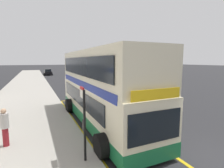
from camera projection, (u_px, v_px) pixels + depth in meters
ground_plane at (67, 79)px, 35.20m from camera, size 260.00×260.00×0.00m
pavement_near at (29, 81)px, 32.32m from camera, size 6.00×76.00×0.14m
double_decker_bus at (100, 90)px, 10.54m from camera, size 3.19×10.62×4.40m
bus_bay_markings at (99, 122)px, 10.85m from camera, size 2.94×13.62×0.01m
bus_stop_sign at (84, 118)px, 6.29m from camera, size 0.09×0.51×2.73m
parked_car_black_far at (48, 72)px, 45.26m from camera, size 2.09×4.20×1.62m
parked_car_grey_behind at (87, 76)px, 33.02m from camera, size 2.09×4.20×1.62m
pedestrian_waiting_near_sign at (5, 126)px, 7.39m from camera, size 0.34×0.34×1.67m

